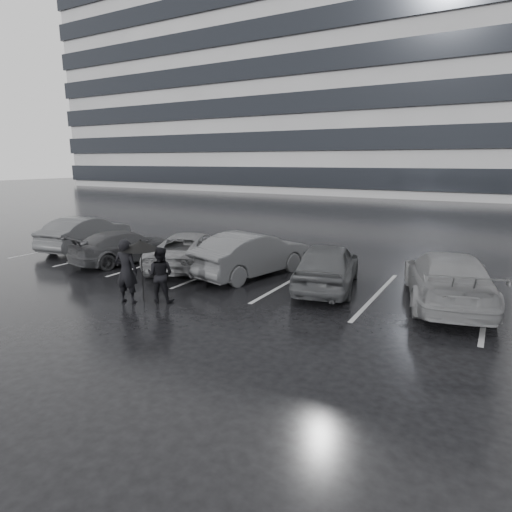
{
  "coord_description": "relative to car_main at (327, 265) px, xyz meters",
  "views": [
    {
      "loc": [
        6.23,
        -9.52,
        3.81
      ],
      "look_at": [
        0.23,
        1.0,
        1.1
      ],
      "focal_mm": 30.0,
      "sensor_mm": 36.0,
      "label": 1
    }
  ],
  "objects": [
    {
      "name": "office_building",
      "position": [
        -23.88,
        45.53,
        13.63
      ],
      "size": [
        61.0,
        26.0,
        29.0
      ],
      "color": "#949496",
      "rests_on": "ground"
    },
    {
      "name": "car_main",
      "position": [
        0.0,
        0.0,
        0.0
      ],
      "size": [
        2.53,
        4.43,
        1.42
      ],
      "primitive_type": "imported",
      "rotation": [
        0.0,
        0.0,
        3.36
      ],
      "color": "black",
      "rests_on": "ground"
    },
    {
      "name": "car_west_a",
      "position": [
        -2.73,
        0.16,
        0.03
      ],
      "size": [
        2.62,
        4.71,
        1.47
      ],
      "primitive_type": "imported",
      "rotation": [
        0.0,
        0.0,
        2.89
      ],
      "color": "#29292B",
      "rests_on": "ground"
    },
    {
      "name": "car_west_b",
      "position": [
        -5.18,
        0.05,
        -0.06
      ],
      "size": [
        3.52,
        5.1,
        1.3
      ],
      "primitive_type": "imported",
      "rotation": [
        0.0,
        0.0,
        3.47
      ],
      "color": "#4E4E51",
      "rests_on": "ground"
    },
    {
      "name": "car_east",
      "position": [
        3.33,
        0.22,
        0.0
      ],
      "size": [
        3.11,
        5.24,
        1.43
      ],
      "primitive_type": "imported",
      "rotation": [
        0.0,
        0.0,
        3.38
      ],
      "color": "#4E4E51",
      "rests_on": "ground"
    },
    {
      "name": "stall_stripes",
      "position": [
        -2.68,
        0.03,
        -0.71
      ],
      "size": [
        19.72,
        5.0,
        0.0
      ],
      "color": "#A0A0A2",
      "rests_on": "ground"
    },
    {
      "name": "ground",
      "position": [
        -1.88,
        -2.47,
        -0.71
      ],
      "size": [
        160.0,
        160.0,
        0.0
      ],
      "primitive_type": "plane",
      "color": "black",
      "rests_on": "ground"
    },
    {
      "name": "pedestrian_left",
      "position": [
        -4.25,
        -4.01,
        0.17
      ],
      "size": [
        0.73,
        0.58,
        1.77
      ],
      "primitive_type": "imported",
      "rotation": [
        0.0,
        0.0,
        3.41
      ],
      "color": "black",
      "rests_on": "ground"
    },
    {
      "name": "umbrella",
      "position": [
        -3.96,
        -3.71,
        0.87
      ],
      "size": [
        1.03,
        1.03,
        1.74
      ],
      "color": "black",
      "rests_on": "ground"
    },
    {
      "name": "car_west_d",
      "position": [
        -11.21,
        0.31,
        0.01
      ],
      "size": [
        2.18,
        4.56,
        1.44
      ],
      "primitive_type": "imported",
      "rotation": [
        0.0,
        0.0,
        3.3
      ],
      "color": "#29292B",
      "rests_on": "ground"
    },
    {
      "name": "car_west_c",
      "position": [
        -7.94,
        -0.56,
        -0.1
      ],
      "size": [
        2.54,
        4.46,
        1.22
      ],
      "primitive_type": "imported",
      "rotation": [
        0.0,
        0.0,
        2.93
      ],
      "color": "black",
      "rests_on": "ground"
    },
    {
      "name": "pedestrian_right",
      "position": [
        -3.51,
        -3.5,
        0.06
      ],
      "size": [
        0.88,
        0.77,
        1.53
      ],
      "primitive_type": "imported",
      "rotation": [
        0.0,
        0.0,
        3.43
      ],
      "color": "black",
      "rests_on": "ground"
    }
  ]
}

